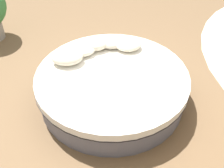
# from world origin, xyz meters

# --- Properties ---
(ground_plane) EXTENTS (16.00, 16.00, 0.00)m
(ground_plane) POSITION_xyz_m (0.00, 0.00, 0.00)
(ground_plane) COLOR brown
(round_bed) EXTENTS (2.45, 2.45, 0.52)m
(round_bed) POSITION_xyz_m (0.00, 0.00, 0.27)
(round_bed) COLOR #595966
(round_bed) RESTS_ON ground_plane
(throw_pillow_0) EXTENTS (0.46, 0.39, 0.17)m
(throw_pillow_0) POSITION_xyz_m (0.33, 0.70, 0.61)
(throw_pillow_0) COLOR beige
(throw_pillow_0) RESTS_ON round_bed
(throw_pillow_1) EXTENTS (0.47, 0.36, 0.17)m
(throw_pillow_1) POSITION_xyz_m (0.04, 0.79, 0.61)
(throw_pillow_1) COLOR beige
(throw_pillow_1) RESTS_ON round_bed
(throw_pillow_2) EXTENTS (0.49, 0.38, 0.20)m
(throw_pillow_2) POSITION_xyz_m (-0.26, 0.74, 0.63)
(throw_pillow_2) COLOR beige
(throw_pillow_2) RESTS_ON round_bed
(throw_pillow_3) EXTENTS (0.51, 0.32, 0.16)m
(throw_pillow_3) POSITION_xyz_m (-0.51, 0.57, 0.61)
(throw_pillow_3) COLOR silver
(throw_pillow_3) RESTS_ON round_bed
(throw_pillow_4) EXTENTS (0.52, 0.38, 0.21)m
(throw_pillow_4) POSITION_xyz_m (-0.71, 0.35, 0.63)
(throw_pillow_4) COLOR beige
(throw_pillow_4) RESTS_ON round_bed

